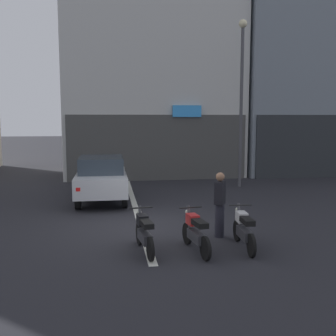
{
  "coord_description": "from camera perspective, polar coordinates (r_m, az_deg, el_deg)",
  "views": [
    {
      "loc": [
        -0.87,
        -10.76,
        3.01
      ],
      "look_at": [
        1.05,
        2.0,
        1.4
      ],
      "focal_mm": 42.34,
      "sensor_mm": 36.0,
      "label": 1
    }
  ],
  "objects": [
    {
      "name": "lane_centre_line",
      "position": [
        17.05,
        -5.51,
        -3.07
      ],
      "size": [
        0.2,
        18.0,
        0.01
      ],
      "primitive_type": "cube",
      "color": "silver",
      "rests_on": "ground"
    },
    {
      "name": "motorcycle_red_row_left_mid",
      "position": [
        9.12,
        3.98,
        -9.17
      ],
      "size": [
        0.55,
        1.66,
        0.98
      ],
      "color": "black",
      "rests_on": "ground"
    },
    {
      "name": "car_silver_crossing_near",
      "position": [
        14.69,
        -9.55,
        -1.3
      ],
      "size": [
        1.77,
        4.11,
        1.64
      ],
      "color": "black",
      "rests_on": "ground"
    },
    {
      "name": "building_far_right",
      "position": [
        26.21,
        19.13,
        19.41
      ],
      "size": [
        9.02,
        7.87,
        17.55
      ],
      "color": "gray",
      "rests_on": "ground"
    },
    {
      "name": "street_lamp",
      "position": [
        17.76,
        10.54,
        11.32
      ],
      "size": [
        0.36,
        0.36,
        7.2
      ],
      "color": "#47474C",
      "rests_on": "ground"
    },
    {
      "name": "motorcycle_black_row_leftmost",
      "position": [
        9.08,
        -3.44,
        -9.23
      ],
      "size": [
        0.55,
        1.67,
        0.98
      ],
      "color": "black",
      "rests_on": "ground"
    },
    {
      "name": "person_by_motorcycles",
      "position": [
        10.17,
        7.47,
        -5.19
      ],
      "size": [
        0.37,
        0.42,
        1.67
      ],
      "color": "#23232D",
      "rests_on": "ground"
    },
    {
      "name": "building_mid_block",
      "position": [
        23.54,
        -2.65,
        20.43
      ],
      "size": [
        9.13,
        7.45,
        16.9
      ],
      "color": "silver",
      "rests_on": "ground"
    },
    {
      "name": "ground_plane",
      "position": [
        11.2,
        -3.84,
        -8.49
      ],
      "size": [
        120.0,
        120.0,
        0.0
      ],
      "primitive_type": "plane",
      "color": "#232328"
    },
    {
      "name": "motorcycle_white_row_centre",
      "position": [
        9.47,
        10.86,
        -8.65
      ],
      "size": [
        0.55,
        1.67,
        0.98
      ],
      "color": "black",
      "rests_on": "ground"
    }
  ]
}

